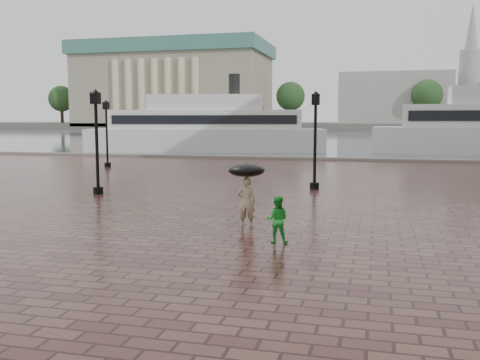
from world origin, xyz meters
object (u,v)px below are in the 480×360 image
object	(u,v)px
adult_pedestrian	(246,202)
child_pedestrian	(277,219)
ferry_near	(207,128)
street_lamps	(165,137)

from	to	relation	value
adult_pedestrian	child_pedestrian	size ratio (longest dim) A/B	1.22
child_pedestrian	ferry_near	bearing A→B (deg)	-72.66
adult_pedestrian	ferry_near	world-z (taller)	ferry_near
child_pedestrian	ferry_near	xyz separation A→B (m)	(-14.23, 37.80, 1.69)
adult_pedestrian	ferry_near	size ratio (longest dim) A/B	0.06
street_lamps	ferry_near	size ratio (longest dim) A/B	0.64
adult_pedestrian	child_pedestrian	world-z (taller)	adult_pedestrian
street_lamps	adult_pedestrian	distance (m)	12.94
child_pedestrian	adult_pedestrian	bearing A→B (deg)	-58.07
adult_pedestrian	child_pedestrian	xyz separation A→B (m)	(1.28, -1.81, -0.14)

